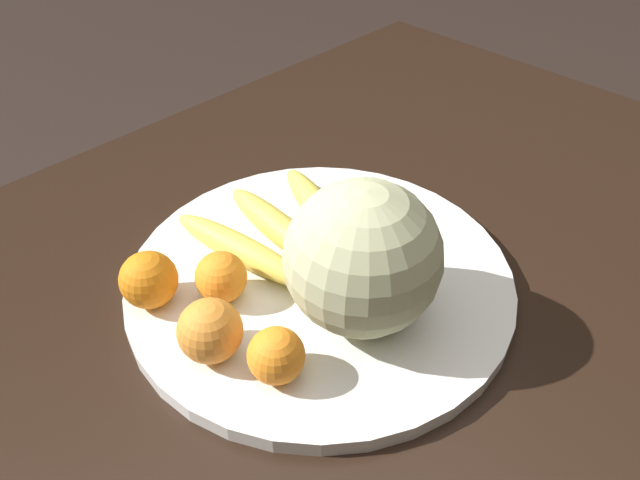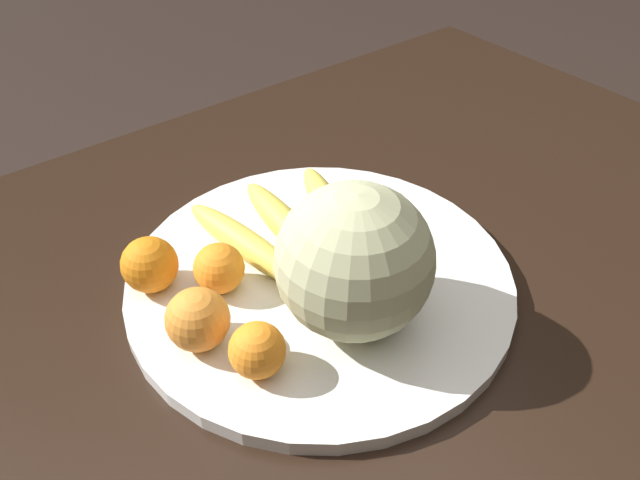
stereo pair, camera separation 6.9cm
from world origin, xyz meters
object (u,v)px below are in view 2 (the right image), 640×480
at_px(fruit_bowl, 320,278).
at_px(orange_front_left, 198,319).
at_px(orange_mid_center, 219,268).
at_px(orange_back_left, 257,350).
at_px(kitchen_table, 304,369).
at_px(orange_front_right, 150,265).
at_px(melon, 354,261).
at_px(banana_bunch, 289,228).

relative_size(fruit_bowl, orange_front_left, 6.79).
xyz_separation_m(orange_mid_center, orange_back_left, (-0.03, -0.12, -0.00)).
xyz_separation_m(kitchen_table, orange_back_left, (-0.08, -0.04, 0.13)).
xyz_separation_m(orange_front_right, orange_mid_center, (0.06, -0.05, -0.00)).
height_order(fruit_bowl, orange_mid_center, orange_mid_center).
bearing_deg(orange_mid_center, orange_front_left, -135.57).
distance_m(melon, orange_front_left, 0.17).
height_order(kitchen_table, fruit_bowl, fruit_bowl).
bearing_deg(orange_front_right, orange_front_left, -89.45).
relative_size(orange_front_left, orange_back_left, 1.17).
height_order(melon, orange_front_left, melon).
bearing_deg(orange_front_right, kitchen_table, -50.58).
distance_m(fruit_bowl, banana_bunch, 0.08).
bearing_deg(orange_back_left, banana_bunch, 45.63).
distance_m(fruit_bowl, orange_front_left, 0.16).
bearing_deg(fruit_bowl, melon, -101.78).
distance_m(kitchen_table, melon, 0.19).
bearing_deg(banana_bunch, fruit_bowl, 180.00).
height_order(fruit_bowl, orange_back_left, orange_back_left).
distance_m(fruit_bowl, orange_back_left, 0.15).
height_order(banana_bunch, orange_front_left, orange_front_left).
relative_size(melon, orange_back_left, 2.87).
xyz_separation_m(kitchen_table, orange_front_left, (-0.11, 0.03, 0.13)).
xyz_separation_m(fruit_bowl, melon, (-0.02, -0.08, 0.09)).
bearing_deg(kitchen_table, orange_front_right, 129.42).
distance_m(fruit_bowl, orange_mid_center, 0.12).
bearing_deg(orange_front_left, orange_back_left, -67.70).
relative_size(fruit_bowl, orange_front_right, 7.06).
relative_size(banana_bunch, orange_mid_center, 3.85).
bearing_deg(melon, orange_front_left, 154.35).
relative_size(melon, banana_bunch, 0.73).
relative_size(melon, orange_mid_center, 2.82).
bearing_deg(orange_back_left, kitchen_table, 24.85).
distance_m(orange_mid_center, orange_back_left, 0.13).
bearing_deg(orange_mid_center, fruit_bowl, -26.32).
bearing_deg(fruit_bowl, orange_mid_center, 153.68).
xyz_separation_m(banana_bunch, orange_front_right, (-0.17, 0.03, 0.01)).
height_order(kitchen_table, banana_bunch, banana_bunch).
height_order(orange_front_left, orange_front_right, orange_front_left).
bearing_deg(orange_mid_center, orange_back_left, -104.07).
relative_size(orange_front_left, orange_mid_center, 1.15).
relative_size(orange_front_right, orange_mid_center, 1.10).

